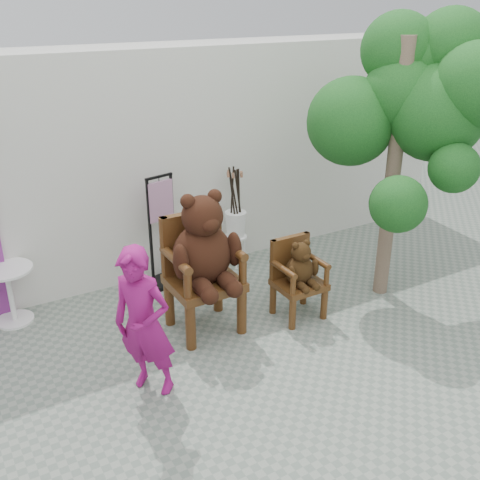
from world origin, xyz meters
The scene contains 9 objects.
ground_plane centered at (0.00, 0.00, 0.00)m, with size 60.00×60.00×0.00m, color gray.
back_wall centered at (0.00, 3.10, 1.50)m, with size 9.00×1.00×3.00m, color silver.
chair_big centered at (-0.51, 1.09, 0.95)m, with size 0.81×0.88×1.68m.
chair_small centered at (0.59, 0.79, 0.59)m, with size 0.55×0.53×0.99m.
person centered at (-1.52, 0.28, 0.81)m, with size 0.59×0.39×1.61m, color #8D1161.
cafe_table centered at (-2.42, 2.35, 0.44)m, with size 0.60×0.60×0.70m.
display_stand centered at (-0.48, 2.35, 0.58)m, with size 0.51×0.44×1.51m.
stool_bucket centered at (0.62, 2.35, 0.64)m, with size 0.32×0.32×1.45m.
tree centered at (2.13, 0.74, 2.52)m, with size 1.95×2.05×3.48m.
Camera 1 is at (-2.97, -3.99, 3.60)m, focal length 42.00 mm.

